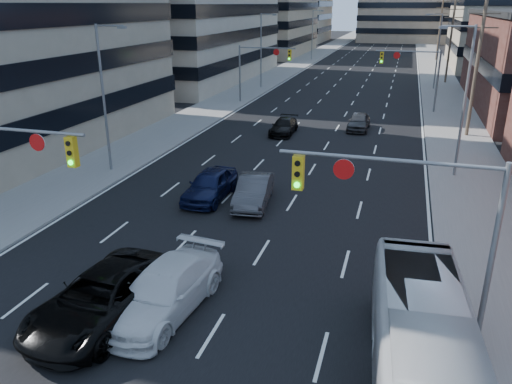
{
  "coord_description": "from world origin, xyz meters",
  "views": [
    {
      "loc": [
        7.01,
        -6.52,
        10.09
      ],
      "look_at": [
        1.11,
        13.46,
        2.2
      ],
      "focal_mm": 35.0,
      "sensor_mm": 36.0,
      "label": 1
    }
  ],
  "objects_px": {
    "transit_bus": "(426,367)",
    "sedan_blue": "(210,185)",
    "white_van": "(165,290)",
    "black_pickup": "(103,297)"
  },
  "relations": [
    {
      "from": "black_pickup",
      "to": "transit_bus",
      "type": "bearing_deg",
      "value": -1.77
    },
    {
      "from": "transit_bus",
      "to": "sedan_blue",
      "type": "xyz_separation_m",
      "value": [
        -10.89,
        12.81,
        -0.64
      ]
    },
    {
      "from": "white_van",
      "to": "transit_bus",
      "type": "bearing_deg",
      "value": -9.42
    },
    {
      "from": "black_pickup",
      "to": "sedan_blue",
      "type": "relative_size",
      "value": 1.28
    },
    {
      "from": "transit_bus",
      "to": "sedan_blue",
      "type": "bearing_deg",
      "value": 125.95
    },
    {
      "from": "sedan_blue",
      "to": "transit_bus",
      "type": "bearing_deg",
      "value": -48.73
    },
    {
      "from": "black_pickup",
      "to": "white_van",
      "type": "relative_size",
      "value": 1.09
    },
    {
      "from": "black_pickup",
      "to": "sedan_blue",
      "type": "height_order",
      "value": "black_pickup"
    },
    {
      "from": "white_van",
      "to": "transit_bus",
      "type": "distance_m",
      "value": 8.81
    },
    {
      "from": "white_van",
      "to": "sedan_blue",
      "type": "xyz_separation_m",
      "value": [
        -2.41,
        10.46,
        -0.01
      ]
    }
  ]
}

